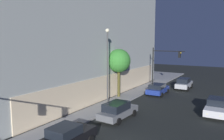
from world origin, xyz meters
name	(u,v)px	position (x,y,z in m)	size (l,w,h in m)	color
modern_building	(38,21)	(12.10, 21.44, 10.58)	(32.21, 26.46, 21.33)	#4C4C51
traffic_light_far_corner	(162,61)	(22.19, 4.91, 4.36)	(0.59, 5.17, 6.27)	black
street_lamp_sidewalk	(107,58)	(8.96, 6.89, 5.51)	(0.44, 0.44, 8.63)	#444444
sidewalk_tree	(119,61)	(13.08, 7.73, 4.84)	(3.05, 3.05, 6.26)	#4B461E
car_black	(67,137)	(-1.27, 3.76, 0.83)	(4.43, 2.11, 1.67)	black
car_grey	(118,110)	(5.75, 3.74, 0.84)	(4.76, 2.25, 1.64)	slate
car_white	(217,107)	(12.01, -4.19, 0.83)	(4.72, 2.15, 1.65)	silver
car_blue	(158,89)	(17.43, 3.92, 0.79)	(4.49, 2.27, 1.52)	navy
car_silver	(184,83)	(23.01, 1.64, 0.90)	(4.49, 2.05, 1.73)	#B7BABF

